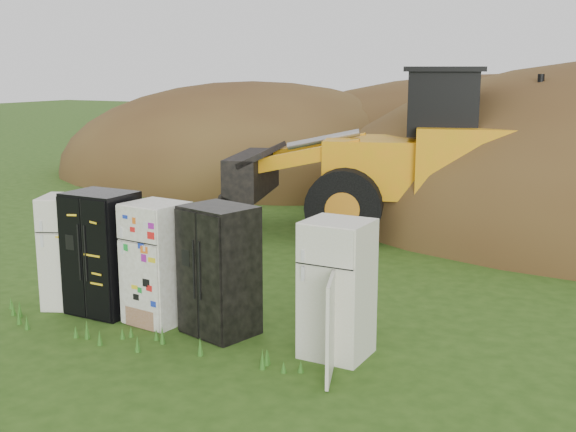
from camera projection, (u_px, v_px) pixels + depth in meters
name	position (u px, v px, depth m)	size (l,w,h in m)	color
ground	(192.00, 328.00, 10.81)	(120.00, 120.00, 0.00)	#284913
fridge_leftmost	(70.00, 251.00, 11.66)	(0.80, 0.77, 1.82)	white
fridge_black_side	(103.00, 253.00, 11.33)	(1.01, 0.80, 1.93)	black
fridge_sticker	(157.00, 263.00, 10.91)	(0.82, 0.76, 1.85)	white
fridge_dark_mid	(220.00, 270.00, 10.42)	(0.97, 0.79, 1.89)	black
fridge_open_door	(337.00, 289.00, 9.61)	(0.84, 0.78, 1.86)	white
wheel_loader	(397.00, 152.00, 16.57)	(7.97, 3.23, 3.85)	orange
dirt_mound_left	(254.00, 174.00, 26.55)	(15.59, 11.69, 6.74)	#492C17
dirt_mound_back	(498.00, 179.00, 25.41)	(20.18, 13.45, 7.28)	#492C17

